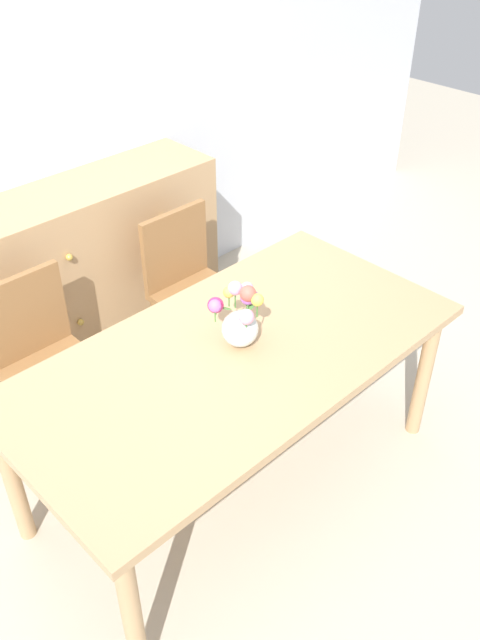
{
  "coord_description": "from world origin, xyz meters",
  "views": [
    {
      "loc": [
        -1.44,
        -1.51,
        2.47
      ],
      "look_at": [
        0.05,
        0.02,
        0.9
      ],
      "focal_mm": 37.13,
      "sensor_mm": 36.0,
      "label": 1
    }
  ],
  "objects_px": {
    "chair_right": "(190,282)",
    "dresser": "(100,265)",
    "flower_vase": "(240,318)",
    "chair_left": "(42,355)",
    "dining_table": "(235,366)"
  },
  "relations": [
    {
      "from": "chair_right",
      "to": "dresser",
      "type": "relative_size",
      "value": 0.64
    },
    {
      "from": "flower_vase",
      "to": "dresser",
      "type": "bearing_deg",
      "value": 83.12
    },
    {
      "from": "chair_right",
      "to": "chair_left",
      "type": "bearing_deg",
      "value": 0.0
    },
    {
      "from": "dining_table",
      "to": "chair_left",
      "type": "xyz_separation_m",
      "value": [
        -0.45,
        0.83,
        -0.17
      ]
    },
    {
      "from": "flower_vase",
      "to": "dining_table",
      "type": "bearing_deg",
      "value": -152.85
    },
    {
      "from": "chair_left",
      "to": "dresser",
      "type": "distance_m",
      "value": 0.83
    },
    {
      "from": "dining_table",
      "to": "dresser",
      "type": "bearing_deg",
      "value": 80.95
    },
    {
      "from": "chair_right",
      "to": "dining_table",
      "type": "bearing_deg",
      "value": 61.43
    },
    {
      "from": "dining_table",
      "to": "flower_vase",
      "type": "distance_m",
      "value": 0.21
    },
    {
      "from": "chair_left",
      "to": "dresser",
      "type": "relative_size",
      "value": 0.64
    },
    {
      "from": "chair_left",
      "to": "chair_right",
      "type": "bearing_deg",
      "value": -180.0
    },
    {
      "from": "dining_table",
      "to": "chair_right",
      "type": "bearing_deg",
      "value": 61.43
    },
    {
      "from": "chair_left",
      "to": "chair_right",
      "type": "xyz_separation_m",
      "value": [
        0.9,
        0.0,
        0.0
      ]
    },
    {
      "from": "dining_table",
      "to": "dresser",
      "type": "distance_m",
      "value": 1.36
    },
    {
      "from": "chair_left",
      "to": "chair_right",
      "type": "relative_size",
      "value": 1.0
    }
  ]
}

